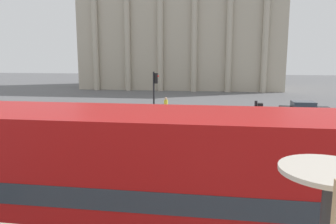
% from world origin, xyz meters
% --- Properties ---
extents(double_decker_bus, '(10.24, 2.73, 3.95)m').
position_xyz_m(double_decker_bus, '(-1.68, 4.68, 2.22)').
color(double_decker_bus, black).
rests_on(double_decker_bus, ground_plane).
extents(cafe_dining_table, '(0.60, 0.60, 0.73)m').
position_xyz_m(cafe_dining_table, '(0.82, -0.35, 4.29)').
color(cafe_dining_table, '#2D2D30').
rests_on(cafe_dining_table, cafe_floor_slab).
extents(plaza_building_left, '(32.89, 15.93, 16.99)m').
position_xyz_m(plaza_building_left, '(-5.97, 55.49, 8.50)').
color(plaza_building_left, '#B2A893').
rests_on(plaza_building_left, ground_plane).
extents(traffic_light_near, '(0.42, 0.24, 3.35)m').
position_xyz_m(traffic_light_near, '(1.86, 11.70, 2.20)').
color(traffic_light_near, black).
rests_on(traffic_light_near, ground_plane).
extents(traffic_light_mid, '(0.42, 0.24, 4.20)m').
position_xyz_m(traffic_light_mid, '(-4.08, 19.64, 2.72)').
color(traffic_light_mid, black).
rests_on(traffic_light_mid, ground_plane).
extents(car_black, '(4.20, 1.93, 1.35)m').
position_xyz_m(car_black, '(7.82, 27.47, 0.70)').
color(car_black, black).
rests_on(car_black, ground_plane).
extents(pedestrian_black, '(0.32, 0.32, 1.63)m').
position_xyz_m(pedestrian_black, '(-2.89, 18.82, 0.93)').
color(pedestrian_black, '#282B33').
rests_on(pedestrian_black, ground_plane).
extents(pedestrian_grey, '(0.32, 0.32, 1.79)m').
position_xyz_m(pedestrian_grey, '(-0.26, 11.00, 1.04)').
color(pedestrian_grey, '#282B33').
rests_on(pedestrian_grey, ground_plane).
extents(pedestrian_yellow, '(0.32, 0.32, 1.79)m').
position_xyz_m(pedestrian_yellow, '(-4.16, 25.05, 1.04)').
color(pedestrian_yellow, '#282B33').
rests_on(pedestrian_yellow, ground_plane).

